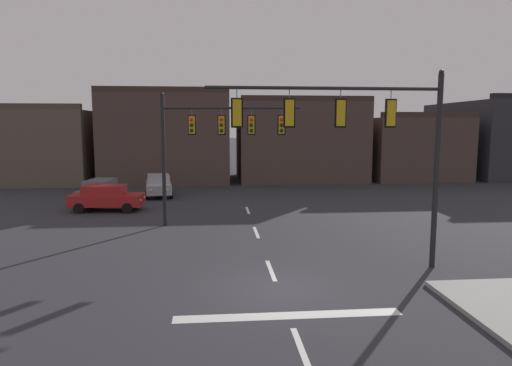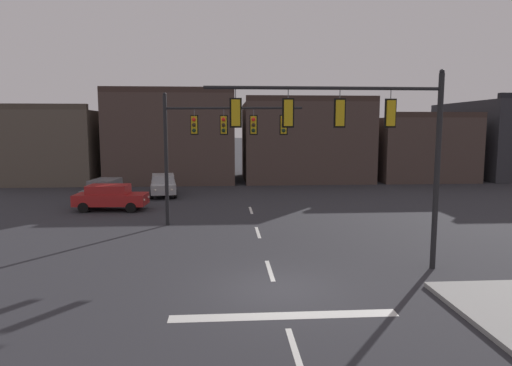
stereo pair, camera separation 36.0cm
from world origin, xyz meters
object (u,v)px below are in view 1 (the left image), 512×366
(car_lot_nearside, at_px, (100,191))
(car_lot_farside, at_px, (159,185))
(car_lot_middle, at_px, (106,197))
(signal_mast_near_side, at_px, (361,131))
(signal_mast_far_side, at_px, (210,135))

(car_lot_nearside, distance_m, car_lot_farside, 4.58)
(car_lot_middle, bearing_deg, signal_mast_near_side, -46.83)
(signal_mast_near_side, distance_m, car_lot_farside, 21.35)
(signal_mast_near_side, relative_size, car_lot_nearside, 1.84)
(signal_mast_near_side, bearing_deg, car_lot_middle, 133.17)
(signal_mast_far_side, height_order, car_lot_middle, signal_mast_far_side)
(car_lot_nearside, height_order, car_lot_farside, same)
(car_lot_middle, bearing_deg, car_lot_farside, 66.92)
(signal_mast_near_side, bearing_deg, signal_mast_far_side, 124.92)
(signal_mast_far_side, relative_size, car_lot_middle, 1.57)
(car_lot_nearside, bearing_deg, signal_mast_near_side, -50.39)
(signal_mast_near_side, xyz_separation_m, car_lot_farside, (-9.49, 18.64, -4.24))
(signal_mast_near_side, bearing_deg, car_lot_nearside, 129.61)
(signal_mast_far_side, bearing_deg, signal_mast_near_side, -55.08)
(car_lot_middle, bearing_deg, car_lot_nearside, 110.34)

